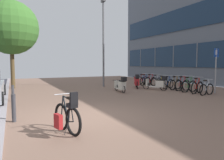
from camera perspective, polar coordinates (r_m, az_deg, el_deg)
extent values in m
cube|color=#826252|center=(9.57, 20.74, -6.44)|extent=(14.40, 40.00, 0.05)
cube|color=#9A9398|center=(6.65, -28.39, -10.87)|extent=(0.24, 40.00, 0.08)
cube|color=#555C69|center=(19.07, 22.45, 6.32)|extent=(0.10, 0.12, 2.04)
cube|color=#555C69|center=(21.07, 16.63, 6.27)|extent=(0.10, 0.12, 2.04)
cube|color=#555C69|center=(23.25, 11.86, 6.17)|extent=(0.10, 0.12, 2.04)
cube|color=#555C69|center=(25.56, 7.93, 6.07)|extent=(0.10, 0.12, 2.04)
torus|color=black|center=(5.24, -10.63, -11.24)|extent=(0.25, 0.72, 0.73)
torus|color=black|center=(5.78, -13.77, -9.79)|extent=(0.25, 0.72, 0.73)
cylinder|color=black|center=(5.50, -12.64, -7.69)|extent=(0.11, 0.31, 0.64)
cylinder|color=black|center=(5.34, -11.68, -8.31)|extent=(0.07, 0.14, 0.58)
cylinder|color=black|center=(5.40, -12.44, -4.81)|extent=(0.13, 0.38, 0.08)
cylinder|color=black|center=(5.35, -11.28, -11.20)|extent=(0.09, 0.25, 0.08)
cylinder|color=black|center=(5.23, -11.06, -8.29)|extent=(0.06, 0.16, 0.53)
cylinder|color=black|center=(5.67, -13.57, -7.09)|extent=(0.06, 0.15, 0.58)
cube|color=black|center=(5.24, -11.48, -4.92)|extent=(0.14, 0.24, 0.06)
cylinder|color=#ADADB2|center=(5.56, -13.37, -3.78)|extent=(0.47, 0.14, 0.02)
cube|color=black|center=(5.19, -10.97, -6.92)|extent=(0.25, 0.28, 0.10)
cube|color=black|center=(5.07, -10.45, -5.11)|extent=(0.21, 0.11, 0.32)
cube|color=#A31E20|center=(5.10, -14.60, -10.97)|extent=(0.17, 0.30, 0.34)
cylinder|color=black|center=(5.39, -12.37, -12.89)|extent=(0.17, 0.14, 0.29)
torus|color=black|center=(12.47, 23.85, -2.53)|extent=(0.67, 0.12, 0.67)
torus|color=black|center=(12.95, 25.36, -2.33)|extent=(0.67, 0.12, 0.67)
cylinder|color=#AEB0B8|center=(12.73, 24.80, -1.34)|extent=(0.29, 0.06, 0.59)
cylinder|color=#AEB0B8|center=(12.59, 24.35, -1.49)|extent=(0.13, 0.05, 0.53)
cylinder|color=#AEB0B8|center=(12.67, 24.72, -0.17)|extent=(0.36, 0.07, 0.08)
cylinder|color=#AEB0B8|center=(12.56, 24.14, -2.59)|extent=(0.23, 0.05, 0.07)
cylinder|color=#AEB0B8|center=(12.50, 24.06, -1.41)|extent=(0.16, 0.04, 0.49)
cylinder|color=#AEB0B8|center=(12.88, 25.26, -1.19)|extent=(0.14, 0.04, 0.53)
cube|color=black|center=(12.53, 24.27, -0.12)|extent=(0.23, 0.11, 0.06)
cylinder|color=#ADADB2|center=(12.81, 25.18, 0.19)|extent=(0.07, 0.48, 0.02)
torus|color=black|center=(12.84, 21.71, -2.14)|extent=(0.73, 0.25, 0.73)
torus|color=black|center=(13.45, 23.08, -1.90)|extent=(0.73, 0.25, 0.73)
cylinder|color=#A11C14|center=(13.18, 22.58, -0.85)|extent=(0.33, 0.12, 0.64)
cylinder|color=#A11C14|center=(13.00, 22.16, -1.02)|extent=(0.15, 0.07, 0.58)
cylinder|color=#A11C14|center=(13.11, 22.51, 0.39)|extent=(0.41, 0.14, 0.09)
cylinder|color=#A11C14|center=(12.96, 21.97, -2.20)|extent=(0.26, 0.09, 0.08)
cylinder|color=#A11C14|center=(12.88, 21.90, -0.95)|extent=(0.17, 0.07, 0.53)
cylinder|color=#A11C14|center=(13.36, 23.00, -0.69)|extent=(0.16, 0.07, 0.58)
cube|color=black|center=(12.93, 22.09, 0.41)|extent=(0.24, 0.14, 0.06)
cylinder|color=#ADADB2|center=(13.28, 22.92, 0.75)|extent=(0.14, 0.47, 0.02)
torus|color=black|center=(13.39, 19.46, -1.79)|extent=(0.75, 0.08, 0.75)
torus|color=black|center=(13.86, 21.37, -1.64)|extent=(0.75, 0.08, 0.75)
cylinder|color=#2D6A32|center=(13.64, 20.65, -0.58)|extent=(0.32, 0.04, 0.65)
cylinder|color=#2D6A32|center=(13.50, 20.08, -0.72)|extent=(0.14, 0.04, 0.59)
cylinder|color=#2D6A32|center=(13.58, 20.54, 0.65)|extent=(0.40, 0.04, 0.09)
cylinder|color=#2D6A32|center=(13.48, 19.83, -1.87)|extent=(0.25, 0.03, 0.08)
cylinder|color=#2D6A32|center=(13.41, 19.71, -0.63)|extent=(0.17, 0.03, 0.54)
cylinder|color=#2D6A32|center=(13.79, 21.24, -0.44)|extent=(0.15, 0.03, 0.59)
cube|color=black|center=(13.44, 19.96, 0.69)|extent=(0.22, 0.09, 0.06)
cylinder|color=#ADADB2|center=(13.72, 21.11, 0.99)|extent=(0.03, 0.48, 0.02)
torus|color=black|center=(13.94, 17.93, -1.52)|extent=(0.74, 0.10, 0.74)
torus|color=black|center=(14.42, 19.77, -1.37)|extent=(0.74, 0.10, 0.74)
cylinder|color=maroon|center=(14.20, 19.08, -0.36)|extent=(0.33, 0.05, 0.65)
cylinder|color=maroon|center=(14.06, 18.52, -0.49)|extent=(0.14, 0.04, 0.59)
cylinder|color=maroon|center=(14.15, 18.96, 0.82)|extent=(0.40, 0.05, 0.09)
cylinder|color=maroon|center=(14.04, 18.28, -1.59)|extent=(0.26, 0.04, 0.08)
cylinder|color=maroon|center=(13.97, 18.16, -0.41)|extent=(0.17, 0.03, 0.54)
cylinder|color=maroon|center=(14.35, 19.64, -0.22)|extent=(0.15, 0.04, 0.59)
cube|color=black|center=(14.00, 18.40, 0.86)|extent=(0.22, 0.10, 0.06)
cylinder|color=#ADADB2|center=(14.29, 19.52, 1.14)|extent=(0.04, 0.48, 0.02)
torus|color=black|center=(14.39, 16.36, -1.35)|extent=(0.71, 0.26, 0.72)
torus|color=black|center=(14.95, 17.73, -1.17)|extent=(0.71, 0.26, 0.72)
cylinder|color=brown|center=(14.70, 17.22, -0.24)|extent=(0.32, 0.12, 0.63)
cylinder|color=brown|center=(14.53, 16.80, -0.38)|extent=(0.15, 0.07, 0.57)
cylinder|color=brown|center=(14.64, 17.14, 0.85)|extent=(0.40, 0.14, 0.08)
cylinder|color=brown|center=(14.49, 16.63, -1.41)|extent=(0.26, 0.10, 0.08)
cylinder|color=brown|center=(14.42, 16.54, -0.31)|extent=(0.17, 0.07, 0.52)
cylinder|color=brown|center=(14.87, 17.64, -0.10)|extent=(0.15, 0.07, 0.57)
cube|color=black|center=(14.47, 16.72, 0.88)|extent=(0.24, 0.14, 0.06)
cylinder|color=#ADADB2|center=(14.80, 17.55, 1.17)|extent=(0.15, 0.47, 0.02)
torus|color=black|center=(14.87, 14.49, -1.17)|extent=(0.69, 0.23, 0.69)
torus|color=black|center=(15.37, 15.82, -1.01)|extent=(0.69, 0.23, 0.69)
cylinder|color=navy|center=(15.15, 15.32, -0.13)|extent=(0.30, 0.11, 0.61)
cylinder|color=navy|center=(15.00, 14.92, -0.26)|extent=(0.14, 0.07, 0.55)
cylinder|color=navy|center=(15.09, 15.24, 0.90)|extent=(0.37, 0.12, 0.08)
cylinder|color=navy|center=(14.97, 14.75, -1.23)|extent=(0.24, 0.09, 0.08)
cylinder|color=navy|center=(14.90, 14.66, -0.19)|extent=(0.16, 0.06, 0.51)
cylinder|color=navy|center=(15.30, 15.73, -0.01)|extent=(0.14, 0.06, 0.55)
cube|color=black|center=(14.94, 14.83, 0.93)|extent=(0.24, 0.14, 0.06)
cylinder|color=#ADADB2|center=(15.23, 15.64, 1.20)|extent=(0.14, 0.47, 0.02)
torus|color=black|center=(15.44, 13.13, -0.96)|extent=(0.68, 0.23, 0.68)
torus|color=black|center=(15.91, 14.41, -0.83)|extent=(0.68, 0.23, 0.68)
cylinder|color=#BB8C14|center=(15.70, 13.92, 0.01)|extent=(0.29, 0.11, 0.60)
cylinder|color=#BB8C14|center=(15.56, 13.54, -0.11)|extent=(0.13, 0.07, 0.54)
cylinder|color=#BB8C14|center=(15.64, 13.84, 0.98)|extent=(0.36, 0.12, 0.08)
cylinder|color=#BB8C14|center=(15.53, 13.38, -1.02)|extent=(0.23, 0.08, 0.07)
cylinder|color=#BB8C14|center=(15.47, 13.29, -0.05)|extent=(0.16, 0.06, 0.50)
cylinder|color=#BB8C14|center=(15.85, 14.31, 0.12)|extent=(0.14, 0.06, 0.54)
cube|color=black|center=(15.50, 13.46, 1.02)|extent=(0.24, 0.14, 0.06)
cylinder|color=#ADADB2|center=(15.78, 14.22, 1.26)|extent=(0.14, 0.47, 0.02)
torus|color=black|center=(15.91, 11.47, -0.71)|extent=(0.71, 0.26, 0.72)
torus|color=black|center=(16.41, 12.78, -0.58)|extent=(0.71, 0.26, 0.72)
cylinder|color=#B6AEB9|center=(16.19, 12.28, 0.28)|extent=(0.31, 0.12, 0.63)
cylinder|color=#B6AEB9|center=(16.04, 11.89, 0.16)|extent=(0.14, 0.07, 0.57)
cylinder|color=#B6AEB9|center=(16.13, 12.20, 1.28)|extent=(0.37, 0.14, 0.08)
cylinder|color=#B6AEB9|center=(16.00, 11.73, -0.77)|extent=(0.24, 0.09, 0.08)
cylinder|color=#B6AEB9|center=(15.94, 11.64, 0.23)|extent=(0.16, 0.07, 0.52)
cylinder|color=#B6AEB9|center=(16.34, 12.68, 0.40)|extent=(0.15, 0.07, 0.57)
cube|color=black|center=(15.98, 11.80, 1.31)|extent=(0.24, 0.15, 0.06)
cylinder|color=#ADADB2|center=(16.27, 12.59, 1.56)|extent=(0.15, 0.47, 0.02)
torus|color=black|center=(16.43, 9.77, -0.50)|extent=(0.74, 0.16, 0.73)
torus|color=black|center=(16.90, 11.48, -0.39)|extent=(0.74, 0.16, 0.73)
cylinder|color=maroon|center=(16.69, 10.82, 0.47)|extent=(0.33, 0.07, 0.64)
cylinder|color=maroon|center=(16.55, 10.30, 0.35)|extent=(0.15, 0.05, 0.58)
cylinder|color=maroon|center=(16.63, 10.70, 1.45)|extent=(0.41, 0.08, 0.09)
cylinder|color=maroon|center=(16.52, 10.10, -0.57)|extent=(0.27, 0.06, 0.08)
cylinder|color=maroon|center=(16.46, 9.97, 0.42)|extent=(0.18, 0.05, 0.53)
cylinder|color=maroon|center=(16.83, 11.34, 0.58)|extent=(0.16, 0.05, 0.58)
cube|color=black|center=(16.49, 10.18, 1.49)|extent=(0.23, 0.11, 0.06)
cylinder|color=#ADADB2|center=(16.77, 11.21, 1.72)|extent=(0.08, 0.48, 0.02)
torus|color=black|center=(16.90, 8.43, -0.40)|extent=(0.69, 0.27, 0.70)
torus|color=black|center=(17.42, 9.76, -0.28)|extent=(0.69, 0.27, 0.70)
cylinder|color=navy|center=(17.19, 9.25, 0.51)|extent=(0.31, 0.13, 0.61)
cylinder|color=navy|center=(17.04, 8.85, 0.40)|extent=(0.14, 0.08, 0.56)
cylinder|color=navy|center=(17.13, 9.15, 1.41)|extent=(0.39, 0.15, 0.08)
cylinder|color=navy|center=(17.00, 8.69, -0.46)|extent=(0.25, 0.10, 0.08)
cylinder|color=navy|center=(16.94, 8.59, 0.46)|extent=(0.17, 0.07, 0.51)
cylinder|color=navy|center=(17.35, 9.65, 0.61)|extent=(0.15, 0.07, 0.56)
cube|color=black|center=(16.98, 8.75, 1.45)|extent=(0.24, 0.15, 0.06)
cylinder|color=#ADADB2|center=(17.28, 9.55, 1.68)|extent=(0.17, 0.47, 0.02)
torus|color=black|center=(17.61, 7.68, -0.20)|extent=(0.70, 0.17, 0.69)
torus|color=black|center=(18.04, 9.15, -0.11)|extent=(0.70, 0.17, 0.69)
cylinder|color=maroon|center=(17.85, 8.58, 0.65)|extent=(0.31, 0.08, 0.61)
cylinder|color=maroon|center=(17.72, 8.14, 0.56)|extent=(0.14, 0.06, 0.55)
cylinder|color=maroon|center=(17.80, 8.47, 1.53)|extent=(0.38, 0.09, 0.08)
cylinder|color=maroon|center=(17.69, 7.96, -0.26)|extent=(0.25, 0.07, 0.08)
cylinder|color=maroon|center=(17.64, 7.85, 0.62)|extent=(0.16, 0.05, 0.51)
cylinder|color=maroon|center=(17.98, 9.03, 0.75)|extent=(0.15, 0.05, 0.55)
cube|color=black|center=(17.67, 8.03, 1.56)|extent=(0.23, 0.12, 0.06)
cylinder|color=#ADADB2|center=(17.92, 8.91, 1.78)|extent=(0.10, 0.48, 0.02)
torus|color=black|center=(12.38, 3.20, -2.61)|extent=(0.09, 0.48, 0.47)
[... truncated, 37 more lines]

